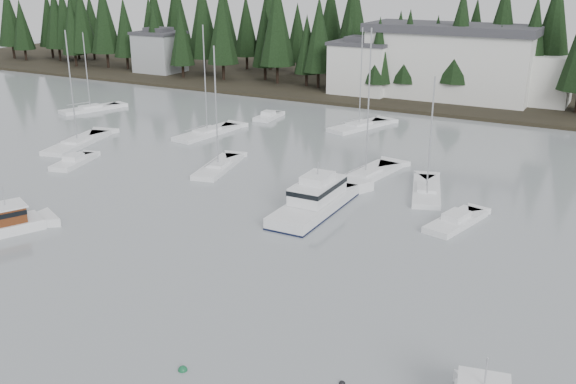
# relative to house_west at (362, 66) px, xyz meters

# --- Properties ---
(far_shore_land) EXTENTS (240.00, 54.00, 1.00)m
(far_shore_land) POSITION_rel_house_west_xyz_m (18.00, 18.00, -4.65)
(far_shore_land) COLOR black
(far_shore_land) RESTS_ON ground
(conifer_treeline) EXTENTS (200.00, 22.00, 20.00)m
(conifer_treeline) POSITION_rel_house_west_xyz_m (18.00, 7.00, -4.65)
(conifer_treeline) COLOR black
(conifer_treeline) RESTS_ON ground
(house_west) EXTENTS (9.54, 7.42, 8.75)m
(house_west) POSITION_rel_house_west_xyz_m (0.00, 0.00, 0.00)
(house_west) COLOR silver
(house_west) RESTS_ON ground
(house_far_west) EXTENTS (8.48, 7.42, 8.25)m
(house_far_west) POSITION_rel_house_west_xyz_m (-42.00, 2.00, -0.25)
(house_far_west) COLOR #999EA0
(house_far_west) RESTS_ON ground
(harbor_inn) EXTENTS (29.50, 11.50, 10.90)m
(harbor_inn) POSITION_rel_house_west_xyz_m (15.04, 3.34, 1.12)
(harbor_inn) COLOR silver
(harbor_inn) RESTS_ON ground
(cabin_cruiser_center) EXTENTS (3.54, 11.13, 4.77)m
(cabin_cruiser_center) POSITION_rel_house_west_xyz_m (16.26, -49.19, -3.94)
(cabin_cruiser_center) COLOR white
(cabin_cruiser_center) RESTS_ON ground
(sailboat_0) EXTENTS (3.69, 9.98, 13.59)m
(sailboat_0) POSITION_rel_house_west_xyz_m (-6.82, -32.27, -4.58)
(sailboat_0) COLOR white
(sailboat_0) RESTS_ON ground
(sailboat_3) EXTENTS (5.39, 10.81, 13.40)m
(sailboat_3) POSITION_rel_house_west_xyz_m (-17.14, -43.35, -4.59)
(sailboat_3) COLOR white
(sailboat_3) RESTS_ON ground
(sailboat_4) EXTENTS (4.31, 9.95, 14.69)m
(sailboat_4) POSITION_rel_house_west_xyz_m (16.55, -38.81, -4.58)
(sailboat_4) COLOR white
(sailboat_4) RESTS_ON ground
(sailboat_5) EXTENTS (5.05, 8.93, 11.44)m
(sailboat_5) POSITION_rel_house_west_xyz_m (-29.60, -28.81, -4.59)
(sailboat_5) COLOR white
(sailboat_5) RESTS_ON ground
(sailboat_6) EXTENTS (4.26, 8.75, 12.81)m
(sailboat_6) POSITION_rel_house_west_xyz_m (2.44, -43.39, -4.58)
(sailboat_6) COLOR white
(sailboat_6) RESTS_ON ground
(sailboat_8) EXTENTS (5.63, 9.65, 12.98)m
(sailboat_8) POSITION_rel_house_west_xyz_m (8.10, -20.20, -4.59)
(sailboat_8) COLOR white
(sailboat_8) RESTS_ON ground
(sailboat_9) EXTENTS (4.80, 8.87, 11.09)m
(sailboat_9) POSITION_rel_house_west_xyz_m (23.15, -40.56, -4.59)
(sailboat_9) COLOR white
(sailboat_9) RESTS_ON ground
(runabout_0) EXTENTS (3.61, 6.26, 1.42)m
(runabout_0) POSITION_rel_house_west_xyz_m (-11.68, -49.13, -4.52)
(runabout_0) COLOR white
(runabout_0) RESTS_ON ground
(runabout_1) EXTENTS (3.74, 6.99, 1.42)m
(runabout_1) POSITION_rel_house_west_xyz_m (27.40, -46.64, -4.52)
(runabout_1) COLOR white
(runabout_1) RESTS_ON ground
(runabout_3) EXTENTS (2.55, 5.27, 1.42)m
(runabout_3) POSITION_rel_house_west_xyz_m (-4.76, -21.03, -4.52)
(runabout_3) COLOR white
(runabout_3) RESTS_ON ground
(mooring_buoy_green) EXTENTS (0.48, 0.48, 0.48)m
(mooring_buoy_green) POSITION_rel_house_west_xyz_m (20.43, -72.69, -4.65)
(mooring_buoy_green) COLOR #145933
(mooring_buoy_green) RESTS_ON ground
(mooring_buoy_dark) EXTENTS (0.34, 0.34, 0.34)m
(mooring_buoy_dark) POSITION_rel_house_west_xyz_m (27.96, -69.86, -4.65)
(mooring_buoy_dark) COLOR black
(mooring_buoy_dark) RESTS_ON ground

